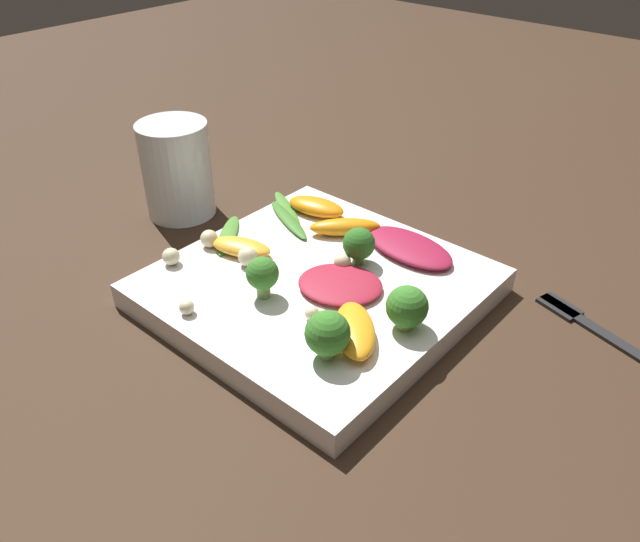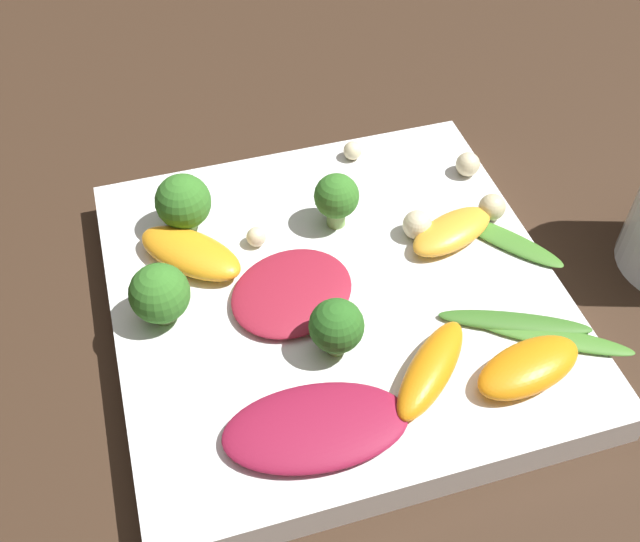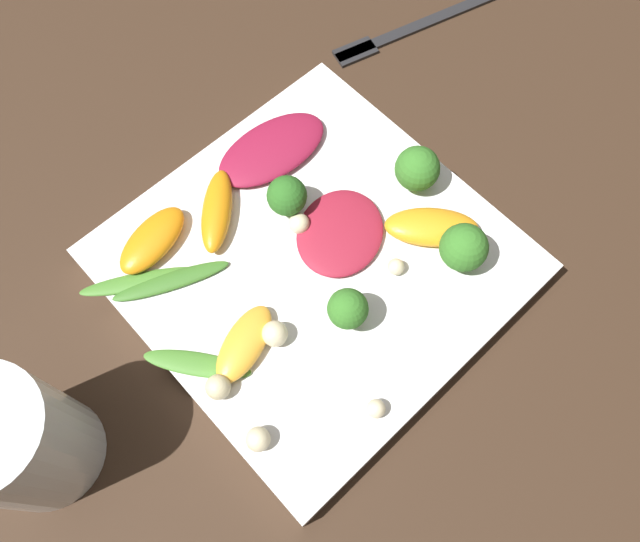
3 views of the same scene
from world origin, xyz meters
TOP-DOWN VIEW (x-y plane):
  - ground_plane at (0.00, 0.00)m, footprint 2.40×2.40m
  - plate at (0.00, 0.00)m, footprint 0.27×0.27m
  - drinking_glass at (-0.23, 0.02)m, footprint 0.08×0.08m
  - fork at (0.23, 0.12)m, footprint 0.17×0.06m
  - radicchio_leaf_0 at (0.04, 0.09)m, footprint 0.10×0.06m
  - radicchio_leaf_1 at (0.03, -0.00)m, footprint 0.10×0.09m
  - orange_segment_0 at (-0.03, 0.08)m, footprint 0.07×0.07m
  - orange_segment_1 at (-0.08, -0.02)m, footprint 0.07×0.05m
  - orange_segment_2 at (0.08, -0.05)m, footprint 0.07×0.07m
  - orange_segment_3 at (-0.08, 0.09)m, footprint 0.07×0.04m
  - broccoli_floret_0 at (-0.02, -0.05)m, footprint 0.03×0.03m
  - broccoli_floret_1 at (0.01, 0.04)m, footprint 0.03×0.03m
  - broccoli_floret_2 at (0.08, -0.08)m, footprint 0.04×0.04m
  - broccoli_floret_3 at (0.10, -0.01)m, footprint 0.04×0.04m
  - arugula_sprig_0 at (-0.09, 0.06)m, footprint 0.09×0.05m
  - arugula_sprig_1 at (-0.11, 0.07)m, footprint 0.09×0.06m
  - arugula_sprig_2 at (-0.12, -0.01)m, footprint 0.06×0.07m
  - macadamia_nut_0 at (-0.12, -0.03)m, footprint 0.02×0.02m
  - macadamia_nut_1 at (0.04, -0.05)m, footprint 0.01×0.01m
  - macadamia_nut_2 at (-0.05, -0.11)m, footprint 0.01×0.01m
  - macadamia_nut_3 at (-0.12, -0.08)m, footprint 0.02×0.02m
  - macadamia_nut_4 at (0.01, 0.03)m, footprint 0.02×0.02m
  - macadamia_nut_5 at (-0.06, -0.03)m, footprint 0.02×0.02m

SIDE VIEW (x-z plane):
  - ground_plane at x=0.00m, z-range 0.00..0.00m
  - fork at x=0.23m, z-range 0.00..0.01m
  - plate at x=0.00m, z-range 0.00..0.02m
  - arugula_sprig_2 at x=-0.12m, z-range 0.02..0.03m
  - arugula_sprig_1 at x=-0.11m, z-range 0.02..0.03m
  - arugula_sprig_0 at x=-0.09m, z-range 0.02..0.03m
  - radicchio_leaf_1 at x=0.03m, z-range 0.02..0.03m
  - radicchio_leaf_0 at x=0.04m, z-range 0.02..0.04m
  - macadamia_nut_1 at x=0.04m, z-range 0.02..0.04m
  - macadamia_nut_2 at x=-0.05m, z-range 0.02..0.04m
  - orange_segment_1 at x=-0.08m, z-range 0.02..0.04m
  - orange_segment_3 at x=-0.08m, z-range 0.02..0.04m
  - macadamia_nut_4 at x=0.01m, z-range 0.02..0.04m
  - orange_segment_0 at x=-0.03m, z-range 0.02..0.04m
  - macadamia_nut_3 at x=-0.12m, z-range 0.02..0.04m
  - orange_segment_2 at x=0.08m, z-range 0.02..0.04m
  - macadamia_nut_0 at x=-0.12m, z-range 0.02..0.04m
  - macadamia_nut_5 at x=-0.06m, z-range 0.02..0.04m
  - broccoli_floret_3 at x=0.10m, z-range 0.03..0.06m
  - broccoli_floret_1 at x=0.01m, z-range 0.03..0.06m
  - broccoli_floret_2 at x=0.08m, z-range 0.03..0.07m
  - broccoli_floret_0 at x=-0.02m, z-range 0.03..0.07m
  - drinking_glass at x=-0.23m, z-range 0.00..0.11m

